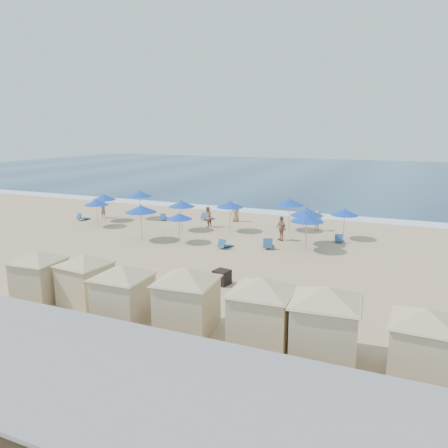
{
  "coord_description": "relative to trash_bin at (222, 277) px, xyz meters",
  "views": [
    {
      "loc": [
        12.6,
        -23.8,
        7.82
      ],
      "look_at": [
        0.92,
        3.0,
        1.46
      ],
      "focal_mm": 35.0,
      "sensor_mm": 36.0,
      "label": 1
    }
  ],
  "objects": [
    {
      "name": "ground",
      "position": [
        -3.98,
        4.3,
        -0.38
      ],
      "size": [
        160.0,
        160.0,
        0.0
      ],
      "primitive_type": "plane",
      "color": "tan",
      "rests_on": "ground"
    },
    {
      "name": "ocean",
      "position": [
        -3.98,
        59.3,
        -0.35
      ],
      "size": [
        160.0,
        80.0,
        0.06
      ],
      "primitive_type": "cube",
      "color": "#0E2B4F",
      "rests_on": "ground"
    },
    {
      "name": "surf_line",
      "position": [
        -3.98,
        19.8,
        -0.34
      ],
      "size": [
        160.0,
        2.5,
        0.08
      ],
      "primitive_type": "cube",
      "color": "white",
      "rests_on": "ground"
    },
    {
      "name": "seawall",
      "position": [
        -3.98,
        -9.2,
        0.27
      ],
      "size": [
        160.0,
        6.1,
        1.22
      ],
      "color": "gray",
      "rests_on": "ground"
    },
    {
      "name": "trash_bin",
      "position": [
        0.0,
        0.0,
        0.0
      ],
      "size": [
        0.89,
        0.89,
        0.76
      ],
      "primitive_type": "cube",
      "rotation": [
        0.0,
        0.0,
        -0.2
      ],
      "color": "black",
      "rests_on": "ground"
    },
    {
      "name": "cabana_0",
      "position": [
        -6.93,
        -5.29,
        1.12
      ],
      "size": [
        4.15,
        4.15,
        2.61
      ],
      "color": "tan",
      "rests_on": "ground"
    },
    {
      "name": "cabana_1",
      "position": [
        -4.63,
        -4.82,
        1.11
      ],
      "size": [
        4.12,
        4.12,
        2.6
      ],
      "color": "tan",
      "rests_on": "ground"
    },
    {
      "name": "cabana_2",
      "position": [
        -1.92,
        -5.68,
        1.16
      ],
      "size": [
        4.28,
        4.28,
        2.69
      ],
      "color": "tan",
      "rests_on": "ground"
    },
    {
      "name": "cabana_3",
      "position": [
        0.89,
        -5.38,
        1.25
      ],
      "size": [
        4.52,
        4.52,
        2.85
      ],
      "color": "tan",
      "rests_on": "ground"
    },
    {
      "name": "cabana_4",
      "position": [
        3.96,
        -5.35,
        1.27
      ],
      "size": [
        4.58,
        4.58,
        2.88
      ],
      "color": "tan",
      "rests_on": "ground"
    },
    {
      "name": "cabana_5",
      "position": [
        6.28,
        -5.48,
        1.31
      ],
      "size": [
        4.69,
        4.69,
        2.96
      ],
      "color": "tan",
      "rests_on": "ground"
    },
    {
      "name": "cabana_6",
      "position": [
        9.34,
        -5.46,
        1.14
      ],
      "size": [
        4.22,
        4.22,
        2.65
      ],
      "color": "tan",
      "rests_on": "ground"
    },
    {
      "name": "umbrella_0",
      "position": [
        -15.87,
        10.65,
        1.68
      ],
      "size": [
        2.08,
        2.08,
        2.37
      ],
      "color": "#A5A8AD",
      "rests_on": "ground"
    },
    {
      "name": "umbrella_1",
      "position": [
        -14.94,
        8.49,
        1.61
      ],
      "size": [
        2.02,
        2.02,
        2.29
      ],
      "color": "#A5A8AD",
      "rests_on": "ground"
    },
    {
      "name": "umbrella_2",
      "position": [
        -13.6,
        12.68,
        1.84
      ],
      "size": [
        2.25,
        2.25,
        2.56
      ],
      "color": "#A5A8AD",
      "rests_on": "ground"
    },
    {
      "name": "umbrella_3",
      "position": [
        -9.02,
        6.14,
        1.9
      ],
      "size": [
        2.3,
        2.3,
        2.62
      ],
      "color": "#A5A8AD",
      "rests_on": "ground"
    },
    {
      "name": "umbrella_4",
      "position": [
        -7.92,
        10.11,
        1.72
      ],
      "size": [
        2.12,
        2.12,
        2.42
      ],
      "color": "#A5A8AD",
      "rests_on": "ground"
    },
    {
      "name": "umbrella_5",
      "position": [
        -6.18,
        6.6,
        1.5
      ],
      "size": [
        1.91,
        1.91,
        2.17
      ],
      "color": "#A5A8AD",
      "rests_on": "ground"
    },
    {
      "name": "umbrella_6",
      "position": [
        -4.29,
        11.26,
        1.75
      ],
      "size": [
        2.15,
        2.15,
        2.45
      ],
      "color": "#A5A8AD",
      "rests_on": "ground"
    },
    {
      "name": "umbrella_7",
      "position": [
        2.1,
        9.65,
        1.9
      ],
      "size": [
        2.31,
        2.31,
        2.63
      ],
      "color": "#A5A8AD",
      "rests_on": "ground"
    },
    {
      "name": "umbrella_8",
      "position": [
        -0.12,
        13.39,
        1.89
      ],
      "size": [
        2.3,
        2.3,
        2.61
      ],
      "color": "#A5A8AD",
      "rests_on": "ground"
    },
    {
      "name": "umbrella_9",
      "position": [
        4.27,
        12.28,
        1.59
      ],
      "size": [
        1.99,
        1.99,
        2.27
      ],
      "color": "#A5A8AD",
      "rests_on": "ground"
    },
    {
      "name": "umbrella_10",
      "position": [
        2.49,
        8.03,
        1.82
      ],
      "size": [
        2.23,
        2.23,
        2.54
      ],
      "color": "#A5A8AD",
      "rests_on": "ground"
    },
    {
      "name": "beach_chair_0",
      "position": [
        -17.85,
        9.97,
        -0.15
      ],
      "size": [
        0.85,
        1.29,
        0.66
      ],
      "color": "navy",
      "rests_on": "ground"
    },
    {
      "name": "beach_chair_1",
      "position": [
        -11.19,
        12.85,
        -0.16
      ],
      "size": [
        0.6,
        1.19,
        0.64
      ],
      "color": "navy",
      "rests_on": "ground"
    },
    {
      "name": "beach_chair_2",
      "position": [
        -7.89,
        14.49,
        -0.14
      ],
      "size": [
        0.99,
        1.37,
        0.69
      ],
      "color": "navy",
      "rests_on": "ground"
    },
    {
      "name": "beach_chair_3",
      "position": [
        -2.67,
        6.49,
        -0.15
      ],
      "size": [
        0.81,
        1.31,
        0.67
      ],
      "color": "navy",
      "rests_on": "ground"
    },
    {
      "name": "beach_chair_4",
      "position": [
        0.03,
        7.63,
        -0.12
      ],
      "size": [
        0.94,
        1.49,
        0.76
      ],
      "color": "navy",
      "rests_on": "ground"
    },
    {
      "name": "beach_chair_5",
      "position": [
        4.13,
        11.16,
        -0.15
      ],
      "size": [
        0.66,
        1.25,
        0.66
      ],
      "color": "navy",
      "rests_on": "ground"
    },
    {
      "name": "beachgoer_0",
      "position": [
        -16.8,
        11.54,
        0.43
      ],
      "size": [
        0.44,
        0.63,
        1.62
      ],
      "primitive_type": "imported",
      "rotation": [
        0.0,
        0.0,
        4.61
      ],
      "color": "#A9775E",
      "rests_on": "ground"
    },
    {
      "name": "beachgoer_1",
      "position": [
        -6.53,
        11.89,
        0.46
      ],
      "size": [
        0.75,
        0.9,
        1.67
      ],
      "primitive_type": "imported",
      "rotation": [
        0.0,
        0.0,
        4.55
      ],
      "color": "#A9775E",
      "rests_on": "ground"
    },
    {
      "name": "beachgoer_2",
      "position": [
        0.21,
        10.05,
        0.51
      ],
      "size": [
        1.08,
        1.0,
        1.78
      ],
      "primitive_type": "imported",
      "rotation": [
        0.0,
        0.0,
        5.59
      ],
      "color": "#A9775E",
      "rests_on": "ground"
    },
    {
      "name": "beachgoer_3",
      "position": [
        1.94,
        14.16,
        0.41
      ],
      "size": [
        1.16,
        0.89,
        1.59
      ],
      "primitive_type": "imported",
      "rotation": [
        0.0,
        0.0,
        3.48
      ],
      "color": "#A9775E",
      "rests_on": "ground"
    },
    {
      "name": "beachgoer_4",
      "position": [
        -5.27,
        14.83,
        0.46
      ],
      "size": [
        0.85,
        0.58,
        1.68
      ],
      "primitive_type": "imported",
      "rotation": [
        0.0,
        0.0,
        6.23
      ],
      "color": "#A9775E",
      "rests_on": "ground"
    }
  ]
}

